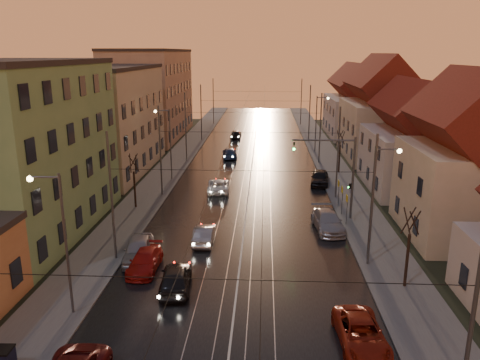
% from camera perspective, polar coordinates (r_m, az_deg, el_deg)
% --- Properties ---
extents(ground, '(160.00, 160.00, 0.00)m').
position_cam_1_polar(ground, '(24.62, -1.15, -19.05)').
color(ground, black).
rests_on(ground, ground).
extents(road, '(16.00, 120.00, 0.04)m').
position_cam_1_polar(road, '(61.86, 1.53, 2.35)').
color(road, black).
rests_on(road, ground).
extents(sidewalk_left, '(4.00, 120.00, 0.15)m').
position_cam_1_polar(sidewalk_left, '(62.90, -7.63, 2.49)').
color(sidewalk_left, '#4C4C4C').
rests_on(sidewalk_left, ground).
extents(sidewalk_right, '(4.00, 120.00, 0.15)m').
position_cam_1_polar(sidewalk_right, '(62.41, 10.75, 2.25)').
color(sidewalk_right, '#4C4C4C').
rests_on(sidewalk_right, ground).
extents(tram_rail_0, '(0.06, 120.00, 0.03)m').
position_cam_1_polar(tram_rail_0, '(61.95, -0.51, 2.41)').
color(tram_rail_0, gray).
rests_on(tram_rail_0, road).
extents(tram_rail_1, '(0.06, 120.00, 0.03)m').
position_cam_1_polar(tram_rail_1, '(61.88, 0.81, 2.39)').
color(tram_rail_1, gray).
rests_on(tram_rail_1, road).
extents(tram_rail_2, '(0.06, 120.00, 0.03)m').
position_cam_1_polar(tram_rail_2, '(61.84, 2.24, 2.37)').
color(tram_rail_2, gray).
rests_on(tram_rail_2, road).
extents(tram_rail_3, '(0.06, 120.00, 0.03)m').
position_cam_1_polar(tram_rail_3, '(61.84, 3.57, 2.35)').
color(tram_rail_3, gray).
rests_on(tram_rail_3, road).
extents(apartment_left_1, '(10.00, 18.00, 13.00)m').
position_cam_1_polar(apartment_left_1, '(39.89, -25.59, 3.12)').
color(apartment_left_1, '#63935D').
rests_on(apartment_left_1, ground).
extents(apartment_left_2, '(10.00, 20.00, 12.00)m').
position_cam_1_polar(apartment_left_2, '(58.05, -16.27, 6.89)').
color(apartment_left_2, tan).
rests_on(apartment_left_2, ground).
extents(apartment_left_3, '(10.00, 24.00, 14.00)m').
position_cam_1_polar(apartment_left_3, '(80.84, -10.78, 10.16)').
color(apartment_left_3, '#977661').
rests_on(apartment_left_3, ground).
extents(house_right_1, '(8.67, 10.20, 10.80)m').
position_cam_1_polar(house_right_1, '(39.42, 26.04, 1.37)').
color(house_right_1, '#BBB18F').
rests_on(house_right_1, ground).
extents(house_right_2, '(9.18, 12.24, 9.20)m').
position_cam_1_polar(house_right_2, '(51.52, 20.49, 4.00)').
color(house_right_2, beige).
rests_on(house_right_2, ground).
extents(house_right_3, '(9.18, 14.28, 11.50)m').
position_cam_1_polar(house_right_3, '(65.63, 16.78, 7.59)').
color(house_right_3, '#BBB18F').
rests_on(house_right_3, ground).
extents(house_right_4, '(9.18, 16.32, 10.00)m').
position_cam_1_polar(house_right_4, '(83.20, 13.88, 8.77)').
color(house_right_4, beige).
rests_on(house_right_4, ground).
extents(catenary_pole_r_0, '(0.16, 0.16, 9.00)m').
position_cam_1_polar(catenary_pole_r_0, '(18.48, 26.20, -16.98)').
color(catenary_pole_r_0, '#595B60').
rests_on(catenary_pole_r_0, ground).
extents(catenary_pole_l_1, '(0.16, 0.16, 9.00)m').
position_cam_1_polar(catenary_pole_l_1, '(32.37, -15.38, -2.13)').
color(catenary_pole_l_1, '#595B60').
rests_on(catenary_pole_l_1, ground).
extents(catenary_pole_r_1, '(0.16, 0.16, 9.00)m').
position_cam_1_polar(catenary_pole_r_1, '(31.54, 15.84, -2.62)').
color(catenary_pole_r_1, '#595B60').
rests_on(catenary_pole_r_1, ground).
extents(catenary_pole_l_2, '(0.16, 0.16, 9.00)m').
position_cam_1_polar(catenary_pole_l_2, '(46.37, -9.68, 3.41)').
color(catenary_pole_l_2, '#595B60').
rests_on(catenary_pole_l_2, ground).
extents(catenary_pole_r_2, '(0.16, 0.16, 9.00)m').
position_cam_1_polar(catenary_pole_r_2, '(45.80, 11.85, 3.15)').
color(catenary_pole_r_2, '#595B60').
rests_on(catenary_pole_r_2, ground).
extents(catenary_pole_l_3, '(0.16, 0.16, 9.00)m').
position_cam_1_polar(catenary_pole_l_3, '(60.86, -6.64, 6.33)').
color(catenary_pole_l_3, '#595B60').
rests_on(catenary_pole_l_3, ground).
extents(catenary_pole_r_3, '(0.16, 0.16, 9.00)m').
position_cam_1_polar(catenary_pole_r_3, '(60.42, 9.76, 6.15)').
color(catenary_pole_r_3, '#595B60').
rests_on(catenary_pole_r_3, ground).
extents(catenary_pole_l_4, '(0.16, 0.16, 9.00)m').
position_cam_1_polar(catenary_pole_l_4, '(75.54, -4.76, 8.12)').
color(catenary_pole_l_4, '#595B60').
rests_on(catenary_pole_l_4, ground).
extents(catenary_pole_r_4, '(0.16, 0.16, 9.00)m').
position_cam_1_polar(catenary_pole_r_4, '(75.19, 8.47, 7.97)').
color(catenary_pole_r_4, '#595B60').
rests_on(catenary_pole_r_4, ground).
extents(catenary_pole_l_5, '(0.16, 0.16, 9.00)m').
position_cam_1_polar(catenary_pole_l_5, '(93.30, -3.27, 9.51)').
color(catenary_pole_l_5, '#595B60').
rests_on(catenary_pole_l_5, ground).
extents(catenary_pole_r_5, '(0.16, 0.16, 9.00)m').
position_cam_1_polar(catenary_pole_r_5, '(93.01, 7.47, 9.39)').
color(catenary_pole_r_5, '#595B60').
rests_on(catenary_pole_r_5, ground).
extents(street_lamp_0, '(1.75, 0.32, 8.00)m').
position_cam_1_polar(street_lamp_0, '(26.27, -21.20, -5.83)').
color(street_lamp_0, '#595B60').
rests_on(street_lamp_0, ground).
extents(street_lamp_1, '(1.75, 0.32, 8.00)m').
position_cam_1_polar(street_lamp_1, '(32.47, 16.38, -1.43)').
color(street_lamp_1, '#595B60').
rests_on(street_lamp_1, ground).
extents(street_lamp_2, '(1.75, 0.32, 8.00)m').
position_cam_1_polar(street_lamp_2, '(52.16, -8.83, 5.19)').
color(street_lamp_2, '#595B60').
rests_on(street_lamp_2, ground).
extents(street_lamp_3, '(1.75, 0.32, 8.00)m').
position_cam_1_polar(street_lamp_3, '(67.30, 9.53, 7.41)').
color(street_lamp_3, '#595B60').
rests_on(street_lamp_3, ground).
extents(traffic_light_mast, '(5.30, 0.32, 7.20)m').
position_cam_1_polar(traffic_light_mast, '(39.90, 12.25, 1.49)').
color(traffic_light_mast, '#595B60').
rests_on(traffic_light_mast, ground).
extents(bare_tree_0, '(1.09, 1.09, 5.11)m').
position_cam_1_polar(bare_tree_0, '(43.47, -12.75, -0.29)').
color(bare_tree_0, black).
rests_on(bare_tree_0, ground).
extents(bare_tree_1, '(1.09, 1.09, 5.11)m').
position_cam_1_polar(bare_tree_1, '(29.92, 19.81, -8.06)').
color(bare_tree_1, black).
rests_on(bare_tree_1, ground).
extents(bare_tree_2, '(1.09, 1.09, 5.11)m').
position_cam_1_polar(bare_tree_2, '(56.16, 12.06, 3.25)').
color(bare_tree_2, black).
rests_on(bare_tree_2, ground).
extents(driving_car_0, '(2.21, 4.59, 1.51)m').
position_cam_1_polar(driving_car_0, '(29.04, -7.86, -11.75)').
color(driving_car_0, black).
rests_on(driving_car_0, ground).
extents(driving_car_1, '(1.43, 4.01, 1.32)m').
position_cam_1_polar(driving_car_1, '(35.49, -4.38, -6.63)').
color(driving_car_1, gray).
rests_on(driving_car_1, ground).
extents(driving_car_2, '(2.50, 4.85, 1.31)m').
position_cam_1_polar(driving_car_2, '(48.09, -2.65, -0.68)').
color(driving_car_2, white).
rests_on(driving_car_2, ground).
extents(driving_car_3, '(2.35, 4.85, 1.36)m').
position_cam_1_polar(driving_car_3, '(63.56, -1.25, 3.31)').
color(driving_car_3, navy).
rests_on(driving_car_3, ground).
extents(driving_car_4, '(1.72, 4.21, 1.43)m').
position_cam_1_polar(driving_car_4, '(77.99, -0.52, 5.59)').
color(driving_car_4, black).
rests_on(driving_car_4, ground).
extents(parked_left_2, '(1.78, 4.37, 1.27)m').
position_cam_1_polar(parked_left_2, '(31.82, -11.50, -9.64)').
color(parked_left_2, '#A91510').
rests_on(parked_left_2, ground).
extents(parked_left_3, '(2.40, 4.81, 1.57)m').
position_cam_1_polar(parked_left_3, '(33.29, -12.25, -8.25)').
color(parked_left_3, '#9F9EA4').
rests_on(parked_left_3, ground).
extents(parked_right_0, '(2.40, 4.82, 1.31)m').
position_cam_1_polar(parked_right_0, '(24.68, 14.54, -17.67)').
color(parked_right_0, maroon).
rests_on(parked_right_0, ground).
extents(parked_right_1, '(2.56, 5.34, 1.50)m').
position_cam_1_polar(parked_right_1, '(38.47, 10.65, -4.94)').
color(parked_right_1, '#A7A6AB').
rests_on(parked_right_1, ground).
extents(parked_right_2, '(2.45, 4.80, 1.56)m').
position_cam_1_polar(parked_right_2, '(51.35, 9.70, 0.30)').
color(parked_right_2, black).
rests_on(parked_right_2, ground).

